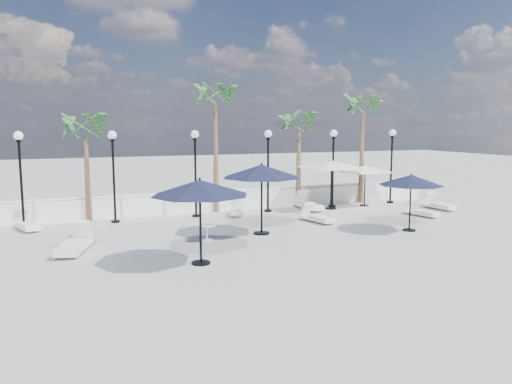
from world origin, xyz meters
name	(u,v)px	position (x,y,z in m)	size (l,w,h in m)	color
ground	(249,250)	(0.00, 0.00, 0.00)	(100.00, 100.00, 0.00)	#A1A29D
balustrade	(190,203)	(0.00, 7.50, 0.47)	(26.00, 0.30, 1.01)	white
lamppost_1	(20,166)	(-7.00, 6.50, 2.49)	(0.36, 0.36, 3.84)	black
lamppost_2	(113,163)	(-3.50, 6.50, 2.49)	(0.36, 0.36, 3.84)	black
lamppost_3	(195,161)	(0.00, 6.50, 2.49)	(0.36, 0.36, 3.84)	black
lamppost_4	(268,159)	(3.50, 6.50, 2.49)	(0.36, 0.36, 3.84)	black
lamppost_5	(333,157)	(7.00, 6.50, 2.49)	(0.36, 0.36, 3.84)	black
lamppost_6	(392,156)	(10.50, 6.50, 2.49)	(0.36, 0.36, 3.84)	black
palm_1	(85,133)	(-4.50, 7.30, 3.75)	(2.60, 2.60, 4.70)	brown
palm_2	(215,102)	(1.20, 7.30, 5.12)	(2.60, 2.60, 6.10)	brown
palm_3	(299,127)	(5.50, 7.30, 3.95)	(2.60, 2.60, 4.90)	brown
palm_4	(363,112)	(9.20, 7.30, 4.73)	(2.60, 2.60, 5.70)	brown
lounger_2	(74,244)	(-5.29, 1.86, 0.27)	(1.33, 2.27, 0.81)	white
lounger_3	(26,224)	(-6.90, 6.22, 0.22)	(1.12, 1.87, 0.67)	white
lounger_4	(309,204)	(5.53, 6.22, 0.26)	(0.70, 2.05, 0.76)	white
lounger_5	(237,210)	(1.84, 6.22, 0.21)	(1.08, 1.78, 0.64)	white
lounger_6	(317,217)	(4.39, 3.34, 0.22)	(0.92, 1.85, 0.66)	white
lounger_7	(421,212)	(9.41, 2.80, 0.21)	(0.90, 1.73, 0.62)	white
lounger_8	(439,204)	(11.45, 3.98, 0.23)	(0.74, 1.89, 0.69)	white
side_table_0	(82,230)	(-4.94, 4.18, 0.26)	(0.45, 0.45, 0.44)	white
side_table_1	(207,232)	(-0.91, 1.75, 0.35)	(0.59, 0.59, 0.58)	white
side_table_2	(238,211)	(1.71, 5.66, 0.27)	(0.47, 0.47, 0.45)	white
parasol_navy_left	(200,188)	(-1.89, -0.96, 2.26)	(2.90, 2.90, 2.56)	black
parasol_navy_mid	(262,172)	(1.34, 2.12, 2.36)	(2.99, 2.99, 2.68)	black
parasol_navy_right	(411,180)	(6.88, 0.50, 1.96)	(2.49, 2.49, 2.24)	black
parasol_cream_sq_a	(332,161)	(6.64, 6.04, 2.35)	(5.17, 5.17, 2.54)	black
parasol_cream_sq_b	(365,166)	(8.69, 6.20, 2.03)	(4.37, 4.37, 2.19)	black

